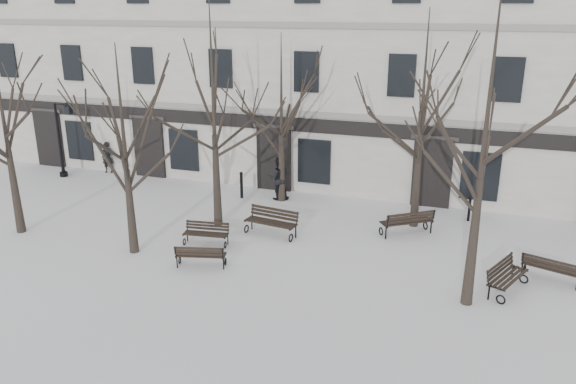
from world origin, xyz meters
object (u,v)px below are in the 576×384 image
at_px(bench_5, 506,276).
at_px(bench_0, 206,233).
at_px(bench_3, 272,221).
at_px(tree_0, 1,106).
at_px(lamp_post, 63,134).
at_px(tree_1, 123,127).
at_px(bench_2, 551,268).
at_px(bench_4, 408,221).
at_px(bench_1, 201,255).
at_px(tree_2, 488,111).

bearing_deg(bench_5, bench_0, 112.60).
distance_m(bench_3, bench_5, 8.26).
bearing_deg(bench_3, tree_0, -154.56).
xyz_separation_m(bench_3, bench_5, (8.06, -1.78, -0.04)).
bearing_deg(bench_0, lamp_post, 144.90).
distance_m(bench_0, bench_3, 2.46).
bearing_deg(bench_5, tree_1, 119.38).
bearing_deg(bench_0, tree_0, -178.48).
height_order(bench_2, lamp_post, lamp_post).
xyz_separation_m(tree_1, lamp_post, (-8.14, 6.59, -2.19)).
bearing_deg(bench_4, lamp_post, -42.94).
xyz_separation_m(tree_0, bench_2, (18.39, 2.04, -4.27)).
distance_m(bench_2, bench_4, 5.18).
bearing_deg(tree_1, bench_3, 36.55).
height_order(bench_2, bench_4, bench_4).
relative_size(tree_1, bench_1, 4.15).
xyz_separation_m(tree_2, bench_4, (-2.28, 4.51, -5.00)).
xyz_separation_m(tree_1, bench_1, (2.75, -0.35, -3.94)).
bearing_deg(tree_0, bench_2, 6.34).
xyz_separation_m(bench_3, bench_4, (4.74, 1.59, -0.00)).
relative_size(bench_2, lamp_post, 0.47).
xyz_separation_m(tree_0, bench_4, (13.76, 4.35, -4.20)).
distance_m(bench_2, bench_3, 9.41).
relative_size(tree_0, bench_2, 4.30).
xyz_separation_m(bench_0, bench_2, (11.28, 0.84, 0.02)).
height_order(tree_0, bench_3, tree_0).
relative_size(tree_2, bench_3, 4.34).
bearing_deg(lamp_post, bench_4, -6.98).
relative_size(bench_1, bench_4, 0.86).
xyz_separation_m(tree_1, bench_3, (3.97, 2.94, -3.84)).
xyz_separation_m(tree_0, tree_2, (16.03, -0.15, 0.80)).
bearing_deg(tree_1, bench_5, 5.50).
xyz_separation_m(bench_2, bench_4, (-4.64, 2.31, 0.08)).
distance_m(bench_0, bench_5, 9.96).
height_order(bench_3, lamp_post, lamp_post).
xyz_separation_m(tree_2, bench_0, (-8.91, 1.36, -5.10)).
distance_m(tree_2, bench_1, 9.70).
distance_m(tree_0, bench_1, 8.91).
height_order(tree_1, bench_0, tree_1).
relative_size(tree_0, bench_3, 3.71).
xyz_separation_m(tree_0, bench_1, (7.79, -0.53, -4.29)).
height_order(tree_1, bench_3, tree_1).
height_order(tree_0, bench_2, tree_0).
bearing_deg(bench_3, tree_1, -135.08).
relative_size(tree_1, bench_3, 3.44).
xyz_separation_m(tree_2, bench_5, (1.04, 1.13, -5.04)).
xyz_separation_m(bench_0, lamp_post, (-10.22, 5.21, 1.75)).
relative_size(tree_1, bench_4, 3.57).
bearing_deg(bench_2, tree_0, 24.65).
xyz_separation_m(tree_1, bench_0, (2.08, 1.38, -3.95)).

